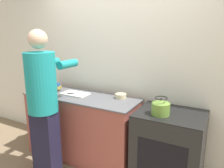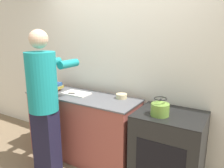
% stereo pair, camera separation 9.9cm
% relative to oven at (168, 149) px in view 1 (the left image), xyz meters
% --- Properties ---
extents(wall_back, '(8.00, 0.05, 2.60)m').
position_rel_oven_xyz_m(wall_back, '(-0.83, 0.38, 0.85)').
color(wall_back, silver).
rests_on(wall_back, ground_plane).
extents(counter, '(1.63, 0.59, 0.93)m').
position_rel_oven_xyz_m(counter, '(-1.23, -0.03, 0.01)').
color(counter, '#9E4C42').
rests_on(counter, ground_plane).
extents(oven, '(0.76, 0.62, 0.90)m').
position_rel_oven_xyz_m(oven, '(0.00, 0.00, 0.00)').
color(oven, black).
rests_on(oven, ground_plane).
extents(person, '(0.40, 0.63, 1.82)m').
position_rel_oven_xyz_m(person, '(-1.39, -0.56, 0.54)').
color(person, '#1B1931').
rests_on(person, ground_plane).
extents(cutting_board, '(0.38, 0.23, 0.02)m').
position_rel_oven_xyz_m(cutting_board, '(-1.35, -0.01, 0.49)').
color(cutting_board, silver).
rests_on(cutting_board, counter).
extents(knife, '(0.23, 0.13, 0.01)m').
position_rel_oven_xyz_m(knife, '(-1.32, -0.04, 0.50)').
color(knife, silver).
rests_on(knife, cutting_board).
extents(kettle, '(0.20, 0.20, 0.20)m').
position_rel_oven_xyz_m(kettle, '(-0.09, -0.11, 0.53)').
color(kettle, olive).
rests_on(kettle, oven).
extents(bowl_prep, '(0.15, 0.15, 0.06)m').
position_rel_oven_xyz_m(bowl_prep, '(-0.70, 0.14, 0.51)').
color(bowl_prep, '#C6B789').
rests_on(bowl_prep, counter).
extents(canister_jar, '(0.13, 0.13, 0.14)m').
position_rel_oven_xyz_m(canister_jar, '(-1.95, 0.02, 0.55)').
color(canister_jar, '#4C4C51').
rests_on(canister_jar, counter).
extents(book_stack, '(0.23, 0.28, 0.12)m').
position_rel_oven_xyz_m(book_stack, '(-1.75, -0.07, 0.54)').
color(book_stack, maroon).
rests_on(book_stack, counter).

